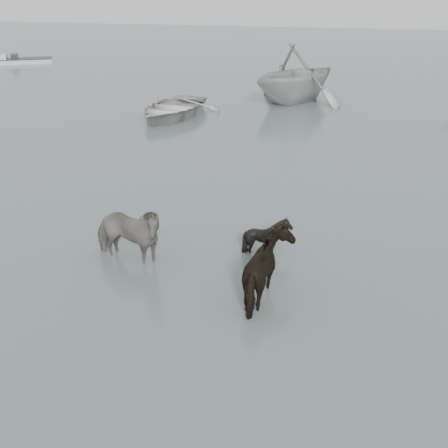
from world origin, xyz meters
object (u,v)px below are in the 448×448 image
at_px(rowboat_lead, 172,106).
at_px(pony_dark, 271,262).
at_px(pony_black, 268,231).
at_px(pony_pinto, 127,228).

bearing_deg(rowboat_lead, pony_dark, -57.16).
bearing_deg(pony_black, pony_dark, -146.91).
distance_m(pony_black, rowboat_lead, 15.16).
bearing_deg(rowboat_lead, pony_black, -55.15).
height_order(pony_dark, rowboat_lead, pony_dark).
bearing_deg(pony_pinto, rowboat_lead, 25.91).
distance_m(pony_pinto, pony_dark, 3.67).
xyz_separation_m(pony_black, rowboat_lead, (-6.98, 13.45, 0.00)).
relative_size(pony_pinto, pony_black, 1.89).
relative_size(pony_dark, rowboat_lead, 0.32).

